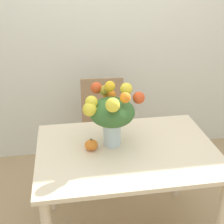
{
  "coord_description": "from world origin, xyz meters",
  "views": [
    {
      "loc": [
        -0.39,
        -1.77,
        1.91
      ],
      "look_at": [
        -0.09,
        0.08,
        1.02
      ],
      "focal_mm": 50.0,
      "sensor_mm": 36.0,
      "label": 1
    }
  ],
  "objects": [
    {
      "name": "wall_back",
      "position": [
        0.0,
        1.29,
        1.35
      ],
      "size": [
        8.0,
        0.06,
        2.7
      ],
      "color": "silver",
      "rests_on": "ground_plane"
    },
    {
      "name": "dining_table",
      "position": [
        0.0,
        0.0,
        0.67
      ],
      "size": [
        1.22,
        0.88,
        0.78
      ],
      "color": "beige",
      "rests_on": "ground_plane"
    },
    {
      "name": "flower_vase",
      "position": [
        -0.09,
        0.08,
        1.02
      ],
      "size": [
        0.43,
        0.37,
        0.44
      ],
      "color": "silver",
      "rests_on": "dining_table"
    },
    {
      "name": "pumpkin",
      "position": [
        -0.24,
        0.03,
        0.81
      ],
      "size": [
        0.09,
        0.09,
        0.08
      ],
      "color": "orange",
      "rests_on": "dining_table"
    },
    {
      "name": "dining_chair_near_window",
      "position": [
        -0.05,
        0.82,
        0.49
      ],
      "size": [
        0.44,
        0.44,
        0.96
      ],
      "rotation": [
        0.0,
        0.0,
        -0.06
      ],
      "color": "#9E7A56",
      "rests_on": "ground_plane"
    }
  ]
}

